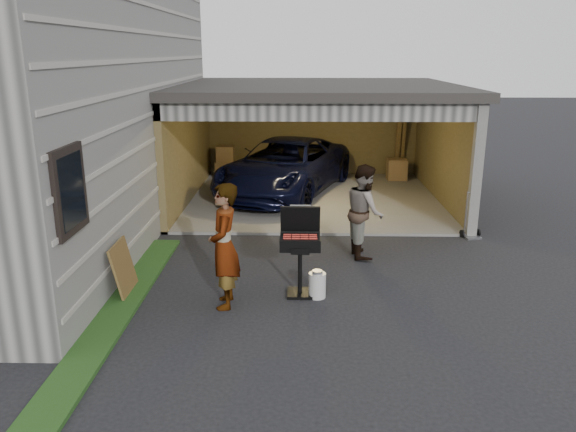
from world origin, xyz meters
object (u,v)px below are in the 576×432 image
(plywood_panel, at_px, (124,269))
(minivan, at_px, (285,169))
(man, at_px, (364,211))
(propane_tank, at_px, (317,285))
(hand_truck, at_px, (472,229))
(bbq_grill, at_px, (300,245))
(woman, at_px, (224,246))

(plywood_panel, bearing_deg, minivan, 69.90)
(man, distance_m, plywood_panel, 4.34)
(minivan, bearing_deg, propane_tank, -64.28)
(propane_tank, distance_m, hand_truck, 4.38)
(man, relative_size, bbq_grill, 1.25)
(propane_tank, height_order, hand_truck, hand_truck)
(bbq_grill, bearing_deg, hand_truck, 39.27)
(propane_tank, relative_size, hand_truck, 0.41)
(woman, distance_m, man, 3.17)
(hand_truck, bearing_deg, plywood_panel, -168.86)
(minivan, xyz_separation_m, woman, (-0.70, -6.72, 0.23))
(woman, bearing_deg, propane_tank, 98.50)
(woman, bearing_deg, man, 129.63)
(woman, xyz_separation_m, plywood_panel, (-1.63, 0.37, -0.51))
(minivan, xyz_separation_m, hand_truck, (3.90, -3.44, -0.52))
(woman, distance_m, bbq_grill, 1.19)
(man, relative_size, hand_truck, 1.78)
(man, height_order, plywood_panel, man)
(propane_tank, bearing_deg, woman, -167.09)
(woman, xyz_separation_m, bbq_grill, (1.11, 0.43, -0.12))
(woman, relative_size, hand_truck, 1.94)
(minivan, bearing_deg, hand_truck, -21.67)
(bbq_grill, height_order, propane_tank, bbq_grill)
(woman, relative_size, bbq_grill, 1.37)
(minivan, relative_size, bbq_grill, 3.71)
(plywood_panel, xyz_separation_m, hand_truck, (6.22, 2.92, -0.23))
(bbq_grill, bearing_deg, plywood_panel, -178.72)
(plywood_panel, relative_size, hand_truck, 0.88)
(bbq_grill, bearing_deg, minivan, 93.69)
(woman, relative_size, plywood_panel, 2.19)
(minivan, xyz_separation_m, bbq_grill, (0.41, -6.29, 0.11))
(woman, bearing_deg, bbq_grill, 106.69)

